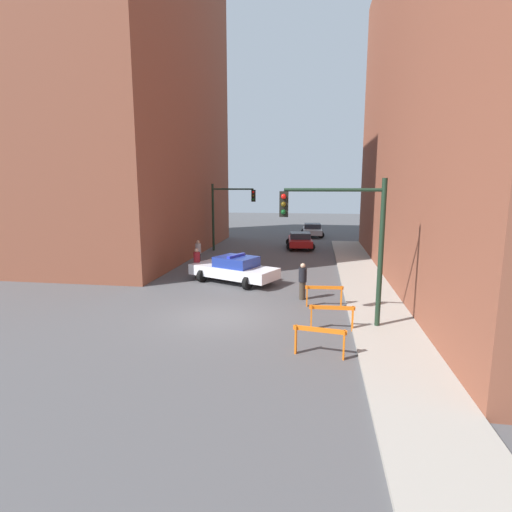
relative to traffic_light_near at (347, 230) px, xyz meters
The scene contains 14 objects.
ground_plane 5.91m from the traffic_light_near, behind, with size 120.00×120.00×0.00m, color #4C4C4F.
sidewalk_right 3.79m from the traffic_light_near, 14.40° to the left, with size 2.40×44.00×0.12m.
building_corner_left 23.40m from the traffic_light_near, 139.32° to the left, with size 14.00×20.00×22.68m.
traffic_light_near is the anchor object (origin of this frame).
traffic_light_far 18.05m from the traffic_light_near, 116.42° to the left, with size 3.44×0.35×5.20m.
police_car 8.50m from the traffic_light_near, 131.54° to the left, with size 5.04×3.63×1.52m.
parked_car_near 18.72m from the traffic_light_near, 97.53° to the left, with size 2.53×4.45×1.31m.
parked_car_mid 26.46m from the traffic_light_near, 93.37° to the left, with size 2.40×4.37×1.31m.
pedestrian_crossing 10.52m from the traffic_light_near, 138.26° to the left, with size 0.37×0.37×1.66m.
pedestrian_corner 13.30m from the traffic_light_near, 130.54° to the left, with size 0.51×0.51×1.66m.
pedestrian_sidewalk 4.59m from the traffic_light_near, 115.90° to the left, with size 0.50×0.50×1.66m.
barrier_front 4.07m from the traffic_light_near, 108.11° to the right, with size 1.59×0.38×0.90m.
barrier_mid 2.98m from the traffic_light_near, 137.39° to the right, with size 1.60×0.21×0.90m.
barrier_back 3.84m from the traffic_light_near, 105.83° to the left, with size 1.60×0.28×0.90m.
Camera 1 is at (3.70, -14.54, 5.07)m, focal length 28.00 mm.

